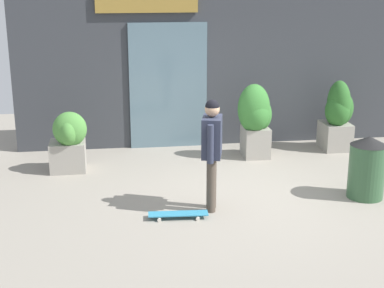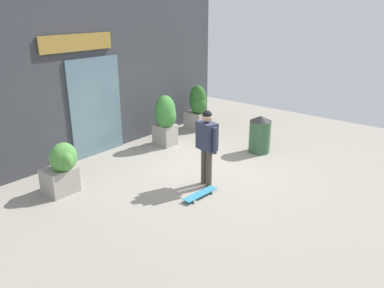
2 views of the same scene
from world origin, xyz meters
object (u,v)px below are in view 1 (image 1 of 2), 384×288
skateboarder (212,144)px  planter_box_mid (338,114)px  skateboard (178,214)px  planter_box_left (69,140)px  trash_bin (367,167)px  planter_box_right (256,118)px

skateboarder → planter_box_mid: bearing=-123.9°
planter_box_mid → skateboarder: bearing=-138.3°
skateboard → planter_box_mid: bearing=-136.6°
planter_box_left → trash_bin: size_ratio=1.10×
planter_box_mid → planter_box_left: bearing=-173.3°
skateboard → trash_bin: trash_bin is taller
skateboarder → planter_box_mid: size_ratio=1.20×
planter_box_left → planter_box_mid: 5.04m
skateboarder → skateboard: (-0.51, -0.24, -0.92)m
skateboard → planter_box_left: bearing=-50.8°
skateboard → trash_bin: (2.89, 0.38, 0.42)m
trash_bin → planter_box_mid: bearing=78.2°
planter_box_mid → planter_box_right: bearing=-170.4°
planter_box_left → planter_box_mid: (5.00, 0.59, 0.14)m
planter_box_left → planter_box_right: (3.32, 0.31, 0.20)m
skateboard → skateboarder: bearing=-150.6°
planter_box_left → trash_bin: bearing=-22.4°
skateboarder → trash_bin: size_ratio=1.68×
planter_box_right → planter_box_mid: bearing=9.6°
skateboarder → skateboard: size_ratio=1.92×
planter_box_right → planter_box_mid: size_ratio=1.03×
skateboarder → planter_box_right: size_ratio=1.17×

